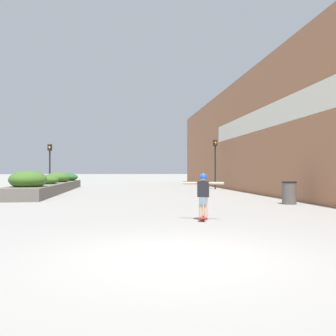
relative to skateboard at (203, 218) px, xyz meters
name	(u,v)px	position (x,y,z in m)	size (l,w,h in m)	color
ground_plane	(177,257)	(-1.34, -4.19, -0.07)	(300.00, 300.00, 0.00)	gray
building_wall_right	(251,132)	(5.82, 12.68, 3.72)	(0.67, 43.45, 7.57)	#9E6647
planter_box	(51,184)	(-6.80, 14.94, 0.43)	(2.20, 15.95, 1.39)	#605B54
skateboard	(203,218)	(0.00, 0.00, 0.00)	(0.40, 0.71, 0.09)	maroon
skateboarder	(203,190)	(0.00, 0.00, 0.75)	(1.09, 0.43, 1.21)	tan
trash_bin	(289,193)	(4.55, 4.47, 0.40)	(0.60, 0.60, 0.93)	#514C47
car_leftmost	(305,177)	(15.43, 24.46, 0.72)	(4.48, 1.85, 1.49)	navy
traffic_light_left	(50,159)	(-7.33, 17.18, 2.16)	(0.28, 0.30, 3.24)	black
traffic_light_right	(215,156)	(4.63, 17.08, 2.42)	(0.28, 0.30, 3.68)	black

